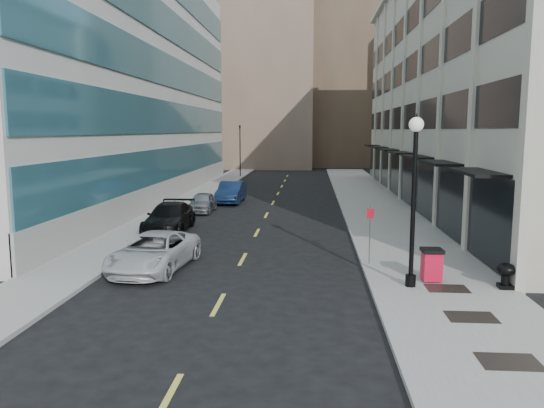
# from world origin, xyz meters

# --- Properties ---
(ground) EXTENTS (160.00, 160.00, 0.00)m
(ground) POSITION_xyz_m (0.00, 0.00, 0.00)
(ground) COLOR black
(ground) RESTS_ON ground
(sidewalk_right) EXTENTS (5.00, 80.00, 0.15)m
(sidewalk_right) POSITION_xyz_m (7.50, 20.00, 0.07)
(sidewalk_right) COLOR gray
(sidewalk_right) RESTS_ON ground
(sidewalk_left) EXTENTS (3.00, 80.00, 0.15)m
(sidewalk_left) POSITION_xyz_m (-6.50, 20.00, 0.07)
(sidewalk_left) COLOR gray
(sidewalk_left) RESTS_ON ground
(building_right) EXTENTS (15.30, 46.50, 18.25)m
(building_right) POSITION_xyz_m (16.94, 26.99, 8.99)
(building_right) COLOR beige
(building_right) RESTS_ON ground
(building_left) EXTENTS (16.14, 46.00, 20.00)m
(building_left) POSITION_xyz_m (-15.95, 27.00, 9.99)
(building_left) COLOR silver
(building_left) RESTS_ON ground
(skyline_tan_near) EXTENTS (14.00, 18.00, 28.00)m
(skyline_tan_near) POSITION_xyz_m (-4.00, 68.00, 14.00)
(skyline_tan_near) COLOR #7D6552
(skyline_tan_near) RESTS_ON ground
(skyline_brown) EXTENTS (12.00, 16.00, 34.00)m
(skyline_brown) POSITION_xyz_m (8.00, 72.00, 17.00)
(skyline_brown) COLOR brown
(skyline_brown) RESTS_ON ground
(skyline_tan_far) EXTENTS (12.00, 14.00, 22.00)m
(skyline_tan_far) POSITION_xyz_m (-14.00, 78.00, 11.00)
(skyline_tan_far) COLOR #7D6552
(skyline_tan_far) RESTS_ON ground
(skyline_stone) EXTENTS (10.00, 14.00, 20.00)m
(skyline_stone) POSITION_xyz_m (18.00, 66.00, 10.00)
(skyline_stone) COLOR beige
(skyline_stone) RESTS_ON ground
(grate_near) EXTENTS (1.40, 1.00, 0.01)m
(grate_near) POSITION_xyz_m (7.60, -2.00, 0.15)
(grate_near) COLOR black
(grate_near) RESTS_ON sidewalk_right
(grate_mid) EXTENTS (1.40, 1.00, 0.01)m
(grate_mid) POSITION_xyz_m (7.60, 1.00, 0.15)
(grate_mid) COLOR black
(grate_mid) RESTS_ON sidewalk_right
(grate_far) EXTENTS (1.40, 1.00, 0.01)m
(grate_far) POSITION_xyz_m (7.60, 3.80, 0.15)
(grate_far) COLOR black
(grate_far) RESTS_ON sidewalk_right
(road_centerline) EXTENTS (0.15, 68.20, 0.01)m
(road_centerline) POSITION_xyz_m (0.00, 17.00, 0.01)
(road_centerline) COLOR #D8CC4C
(road_centerline) RESTS_ON ground
(traffic_signal) EXTENTS (0.66, 0.66, 6.98)m
(traffic_signal) POSITION_xyz_m (-5.50, 48.00, 5.72)
(traffic_signal) COLOR black
(traffic_signal) RESTS_ON ground
(car_white_van) EXTENTS (2.95, 5.50, 1.47)m
(car_white_van) POSITION_xyz_m (-3.27, 6.00, 0.73)
(car_white_van) COLOR silver
(car_white_van) RESTS_ON ground
(car_black_pickup) EXTENTS (2.35, 5.43, 1.55)m
(car_black_pickup) POSITION_xyz_m (-4.80, 13.92, 0.78)
(car_black_pickup) COLOR black
(car_black_pickup) RESTS_ON ground
(car_silver_sedan) EXTENTS (1.62, 3.92, 1.33)m
(car_silver_sedan) POSITION_xyz_m (-4.45, 21.00, 0.66)
(car_silver_sedan) COLOR gray
(car_silver_sedan) RESTS_ON ground
(car_blue_sedan) EXTENTS (1.80, 4.92, 1.61)m
(car_blue_sedan) POSITION_xyz_m (-3.20, 25.74, 0.80)
(car_blue_sedan) COLOR #122343
(car_blue_sedan) RESTS_ON ground
(trash_bin) EXTENTS (0.75, 0.83, 1.19)m
(trash_bin) POSITION_xyz_m (7.25, 4.68, 0.79)
(trash_bin) COLOR red
(trash_bin) RESTS_ON sidewalk_right
(lamppost) EXTENTS (0.49, 0.49, 5.95)m
(lamppost) POSITION_xyz_m (6.40, 4.00, 3.64)
(lamppost) COLOR black
(lamppost) RESTS_ON sidewalk_right
(sign_post) EXTENTS (0.27, 0.14, 2.41)m
(sign_post) POSITION_xyz_m (5.30, 7.06, 1.70)
(sign_post) COLOR slate
(sign_post) RESTS_ON sidewalk_right
(urn_planter) EXTENTS (0.64, 0.64, 0.88)m
(urn_planter) POSITION_xyz_m (9.60, 4.00, 0.69)
(urn_planter) COLOR black
(urn_planter) RESTS_ON sidewalk_right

